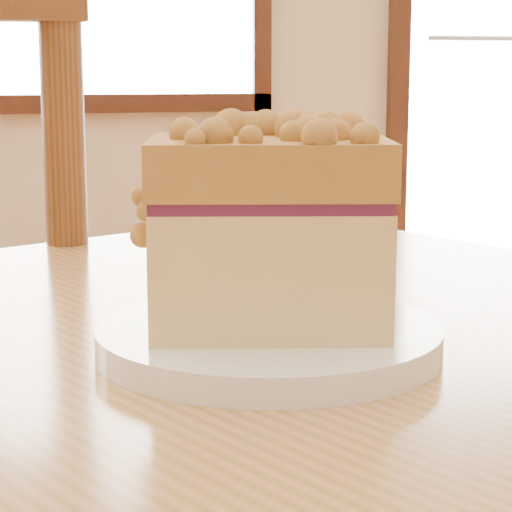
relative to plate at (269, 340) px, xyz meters
The scene contains 3 objects.
entry_door 4.46m from the plate, 60.57° to the left, with size 1.08×0.06×2.29m.
plate is the anchor object (origin of this frame).
cake_slice 0.07m from the plate, 150.27° to the left, with size 0.16×0.13×0.13m.
Camera 1 is at (-0.03, -0.44, 0.92)m, focal length 70.00 mm.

